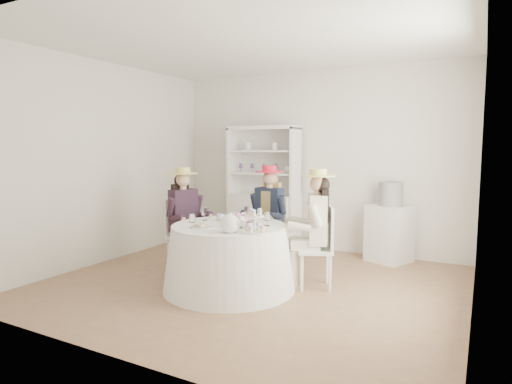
% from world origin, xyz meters
% --- Properties ---
extents(ground, '(4.50, 4.50, 0.00)m').
position_xyz_m(ground, '(0.00, 0.00, 0.00)').
color(ground, brown).
rests_on(ground, ground).
extents(ceiling, '(4.50, 4.50, 0.00)m').
position_xyz_m(ceiling, '(0.00, 0.00, 2.70)').
color(ceiling, white).
rests_on(ceiling, wall_back).
extents(wall_back, '(4.50, 0.00, 4.50)m').
position_xyz_m(wall_back, '(0.00, 2.00, 1.35)').
color(wall_back, silver).
rests_on(wall_back, ground).
extents(wall_front, '(4.50, 0.00, 4.50)m').
position_xyz_m(wall_front, '(0.00, -2.00, 1.35)').
color(wall_front, silver).
rests_on(wall_front, ground).
extents(wall_left, '(0.00, 4.50, 4.50)m').
position_xyz_m(wall_left, '(-2.25, 0.00, 1.35)').
color(wall_left, silver).
rests_on(wall_left, ground).
extents(wall_right, '(0.00, 4.50, 4.50)m').
position_xyz_m(wall_right, '(2.25, 0.00, 1.35)').
color(wall_right, silver).
rests_on(wall_right, ground).
extents(tea_table, '(1.45, 1.45, 0.72)m').
position_xyz_m(tea_table, '(-0.14, -0.27, 0.36)').
color(tea_table, white).
rests_on(tea_table, ground).
extents(hutch, '(1.21, 0.67, 1.88)m').
position_xyz_m(hutch, '(-0.72, 1.72, 0.67)').
color(hutch, silver).
rests_on(hutch, ground).
extents(side_table, '(0.65, 0.65, 0.77)m').
position_xyz_m(side_table, '(1.19, 1.75, 0.39)').
color(side_table, silver).
rests_on(side_table, ground).
extents(hatbox, '(0.34, 0.34, 0.32)m').
position_xyz_m(hatbox, '(1.19, 1.75, 0.93)').
color(hatbox, black).
rests_on(hatbox, side_table).
extents(guest_left, '(0.54, 0.49, 1.31)m').
position_xyz_m(guest_left, '(-1.02, 0.09, 0.74)').
color(guest_left, silver).
rests_on(guest_left, ground).
extents(guest_mid, '(0.48, 0.50, 1.32)m').
position_xyz_m(guest_mid, '(-0.13, 0.69, 0.75)').
color(guest_mid, silver).
rests_on(guest_mid, ground).
extents(guest_right, '(0.56, 0.51, 1.32)m').
position_xyz_m(guest_right, '(0.67, 0.23, 0.75)').
color(guest_right, silver).
rests_on(guest_right, ground).
extents(spare_chair, '(0.49, 0.49, 0.87)m').
position_xyz_m(spare_chair, '(-0.16, 0.84, 0.47)').
color(spare_chair, silver).
rests_on(spare_chair, ground).
extents(teacup_a, '(0.12, 0.12, 0.07)m').
position_xyz_m(teacup_a, '(-0.35, -0.11, 0.75)').
color(teacup_a, white).
rests_on(teacup_a, tea_table).
extents(teacup_b, '(0.09, 0.09, 0.07)m').
position_xyz_m(teacup_b, '(-0.10, 0.02, 0.75)').
color(teacup_b, white).
rests_on(teacup_b, tea_table).
extents(teacup_c, '(0.11, 0.11, 0.08)m').
position_xyz_m(teacup_c, '(0.09, -0.14, 0.76)').
color(teacup_c, white).
rests_on(teacup_c, tea_table).
extents(flower_bowl, '(0.26, 0.26, 0.05)m').
position_xyz_m(flower_bowl, '(0.08, -0.32, 0.74)').
color(flower_bowl, white).
rests_on(flower_bowl, tea_table).
extents(flower_arrangement, '(0.21, 0.21, 0.08)m').
position_xyz_m(flower_arrangement, '(0.06, -0.31, 0.82)').
color(flower_arrangement, '#D369A4').
rests_on(flower_arrangement, tea_table).
extents(table_teapot, '(0.28, 0.20, 0.21)m').
position_xyz_m(table_teapot, '(0.10, -0.62, 0.81)').
color(table_teapot, white).
rests_on(table_teapot, tea_table).
extents(sandwich_plate, '(0.25, 0.25, 0.06)m').
position_xyz_m(sandwich_plate, '(-0.30, -0.54, 0.73)').
color(sandwich_plate, white).
rests_on(sandwich_plate, tea_table).
extents(cupcake_stand, '(0.25, 0.25, 0.23)m').
position_xyz_m(cupcake_stand, '(0.31, -0.51, 0.80)').
color(cupcake_stand, white).
rests_on(cupcake_stand, tea_table).
extents(stemware_set, '(0.88, 0.84, 0.15)m').
position_xyz_m(stemware_set, '(-0.14, -0.27, 0.79)').
color(stemware_set, white).
rests_on(stemware_set, tea_table).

